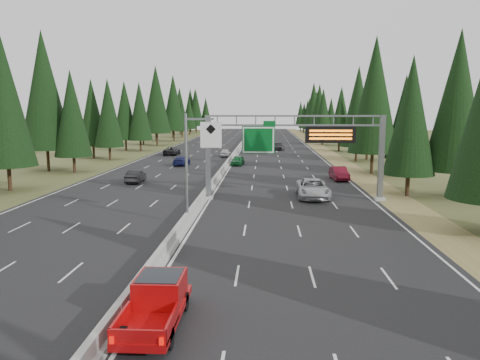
{
  "coord_description": "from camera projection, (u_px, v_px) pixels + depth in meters",
  "views": [
    {
      "loc": [
        5.59,
        -7.96,
        8.24
      ],
      "look_at": [
        4.11,
        20.0,
        4.1
      ],
      "focal_mm": 35.0,
      "sensor_mm": 36.0,
      "label": 1
    }
  ],
  "objects": [
    {
      "name": "shoulder_left",
      "position": [
        142.0,
        154.0,
        89.32
      ],
      "size": [
        3.6,
        260.0,
        0.06
      ],
      "primitive_type": "cube",
      "color": "#3D4821",
      "rests_on": "ground"
    },
    {
      "name": "road",
      "position": [
        235.0,
        155.0,
        88.38
      ],
      "size": [
        32.0,
        260.0,
        0.08
      ],
      "primitive_type": "cube",
      "color": "black",
      "rests_on": "ground"
    },
    {
      "name": "car_ahead_green",
      "position": [
        238.0,
        160.0,
        71.05
      ],
      "size": [
        2.08,
        4.34,
        1.43
      ],
      "primitive_type": "imported",
      "rotation": [
        0.0,
        0.0,
        -0.09
      ],
      "color": "#145A29",
      "rests_on": "road"
    },
    {
      "name": "car_onc_far",
      "position": [
        172.0,
        151.0,
        87.52
      ],
      "size": [
        2.53,
        5.45,
        1.51
      ],
      "primitive_type": "imported",
      "rotation": [
        0.0,
        0.0,
        3.15
      ],
      "color": "black",
      "rests_on": "road"
    },
    {
      "name": "red_pickup",
      "position": [
        158.0,
        298.0,
        18.13
      ],
      "size": [
        1.92,
        5.38,
        1.75
      ],
      "color": "black",
      "rests_on": "road"
    },
    {
      "name": "car_ahead_white",
      "position": [
        259.0,
        141.0,
        116.28
      ],
      "size": [
        2.74,
        5.65,
        1.55
      ],
      "primitive_type": "imported",
      "rotation": [
        0.0,
        0.0,
        -0.03
      ],
      "color": "silver",
      "rests_on": "road"
    },
    {
      "name": "shoulder_right",
      "position": [
        330.0,
        155.0,
        87.45
      ],
      "size": [
        3.6,
        260.0,
        0.06
      ],
      "primitive_type": "cube",
      "color": "olive",
      "rests_on": "ground"
    },
    {
      "name": "silver_minivan",
      "position": [
        313.0,
        188.0,
        44.36
      ],
      "size": [
        2.96,
        6.36,
        1.76
      ],
      "primitive_type": "imported",
      "rotation": [
        0.0,
        0.0,
        -0.0
      ],
      "color": "#ADAEB2",
      "rests_on": "road"
    },
    {
      "name": "hov_sign_pole",
      "position": [
        194.0,
        161.0,
        33.3
      ],
      "size": [
        2.8,
        0.5,
        8.0
      ],
      "color": "slate",
      "rests_on": "road"
    },
    {
      "name": "car_ahead_dkred",
      "position": [
        339.0,
        173.0,
        55.8
      ],
      "size": [
        1.91,
        4.83,
        1.56
      ],
      "primitive_type": "imported",
      "rotation": [
        0.0,
        0.0,
        0.05
      ],
      "color": "maroon",
      "rests_on": "road"
    },
    {
      "name": "car_ahead_far",
      "position": [
        253.0,
        134.0,
        153.7
      ],
      "size": [
        1.84,
        4.26,
        1.43
      ],
      "primitive_type": "imported",
      "rotation": [
        0.0,
        0.0,
        -0.04
      ],
      "color": "black",
      "rests_on": "road"
    },
    {
      "name": "car_onc_white",
      "position": [
        225.0,
        153.0,
        84.37
      ],
      "size": [
        1.84,
        4.24,
        1.42
      ],
      "primitive_type": "imported",
      "rotation": [
        0.0,
        0.0,
        3.1
      ],
      "color": "#BBBBBB",
      "rests_on": "road"
    },
    {
      "name": "tree_row_right",
      "position": [
        370.0,
        109.0,
        72.22
      ],
      "size": [
        11.79,
        240.22,
        18.04
      ],
      "color": "black",
      "rests_on": "ground"
    },
    {
      "name": "car_ahead_dkgrey",
      "position": [
        278.0,
        146.0,
        98.5
      ],
      "size": [
        2.72,
        5.75,
        1.62
      ],
      "primitive_type": "imported",
      "rotation": [
        0.0,
        0.0,
        0.08
      ],
      "color": "black",
      "rests_on": "road"
    },
    {
      "name": "tree_row_left",
      "position": [
        105.0,
        104.0,
        80.47
      ],
      "size": [
        11.32,
        240.73,
        18.99
      ],
      "color": "black",
      "rests_on": "ground"
    },
    {
      "name": "sign_gantry",
      "position": [
        301.0,
        144.0,
        42.58
      ],
      "size": [
        16.75,
        0.98,
        7.8
      ],
      "color": "slate",
      "rests_on": "road"
    },
    {
      "name": "car_onc_blue",
      "position": [
        182.0,
        161.0,
        70.87
      ],
      "size": [
        2.12,
        4.94,
        1.42
      ],
      "primitive_type": "imported",
      "rotation": [
        0.0,
        0.0,
        3.11
      ],
      "color": "#171D52",
      "rests_on": "road"
    },
    {
      "name": "median_barrier",
      "position": [
        235.0,
        153.0,
        88.33
      ],
      "size": [
        0.7,
        260.0,
        0.85
      ],
      "color": "#9C9C96",
      "rests_on": "road"
    },
    {
      "name": "car_onc_near",
      "position": [
        136.0,
        176.0,
        53.75
      ],
      "size": [
        1.59,
        4.35,
        1.43
      ],
      "primitive_type": "imported",
      "rotation": [
        0.0,
        0.0,
        3.16
      ],
      "color": "black",
      "rests_on": "road"
    }
  ]
}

